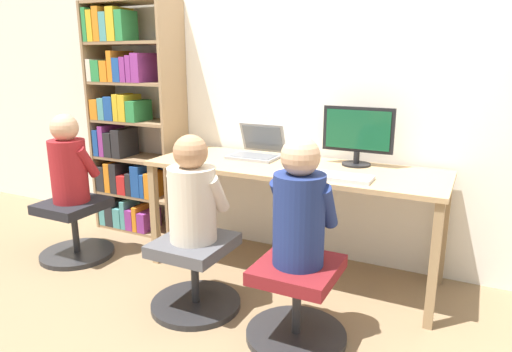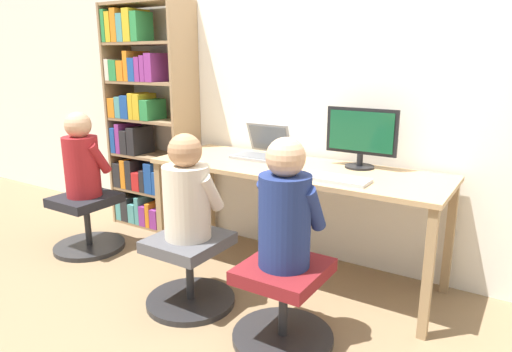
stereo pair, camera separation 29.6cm
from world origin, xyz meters
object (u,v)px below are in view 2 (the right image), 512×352
Objects in this scene: office_chair_left at (283,302)px; office_chair_right at (190,269)px; desktop_monitor at (361,137)px; keyboard at (335,179)px; laptop at (262,150)px; person_at_laptop at (187,192)px; office_chair_side at (87,221)px; bookshelf at (143,124)px; person_at_monitor at (285,209)px; person_near_shelf at (82,159)px.

office_chair_left is 0.66m from office_chair_right.
office_chair_right is (-0.71, -0.89, -0.75)m from desktop_monitor.
keyboard reaches higher than office_chair_right.
office_chair_left is at bearing -52.16° from laptop.
person_at_laptop reaches higher than keyboard.
office_chair_side is (-1.89, 0.24, 0.00)m from office_chair_left.
office_chair_left is 1.00× the size of office_chair_right.
bookshelf is (-1.90, 0.90, 0.69)m from office_chair_left.
office_chair_left is (0.66, -0.86, -0.59)m from laptop.
person_at_monitor is 0.35× the size of bookshelf.
person_at_monitor is 1.97m from office_chair_side.
office_chair_left is at bearing -90.00° from person_at_monitor.
person_near_shelf is at bearing -89.27° from bookshelf.
keyboard is 0.75× the size of office_chair_right.
person_at_laptop is (-0.70, -0.50, -0.07)m from keyboard.
desktop_monitor is 0.73m from laptop.
keyboard is at bearing 8.50° from person_near_shelf.
laptop is at bearing 127.98° from person_at_monitor.
office_chair_right is (0.00, -0.83, -0.59)m from laptop.
bookshelf is 2.95× the size of person_near_shelf.
office_chair_right is 1.34m from person_near_shelf.
office_chair_left is 0.84× the size of person_near_shelf.
person_at_laptop reaches higher than office_chair_side.
office_chair_left is (-0.04, -0.53, -0.56)m from keyboard.
bookshelf is (-1.94, 0.37, 0.13)m from keyboard.
laptop is 0.56× the size of person_at_laptop.
laptop is 0.86× the size of keyboard.
office_chair_right is at bearing -10.00° from person_near_shelf.
keyboard is at bearing -10.72° from bookshelf.
office_chair_left is 0.82m from person_at_laptop.
person_at_monitor is 1.03× the size of person_near_shelf.
office_chair_side is at bearing -160.63° from desktop_monitor.
laptop reaches higher than office_chair_left.
desktop_monitor reaches higher than office_chair_left.
office_chair_right is at bearing -89.93° from laptop.
person_at_monitor is at bearing -25.23° from bookshelf.
desktop_monitor is 2.18m from office_chair_side.
person_at_monitor reaches higher than laptop.
office_chair_side is (-1.93, -0.68, -0.75)m from desktop_monitor.
person_at_laptop is at bearing -9.62° from office_chair_side.
laptop is at bearing 26.61° from person_near_shelf.
keyboard is at bearing -91.05° from desktop_monitor.
laptop is 1.02m from office_chair_right.
desktop_monitor reaches higher than laptop.
laptop reaches higher than keyboard.
person_at_monitor reaches higher than office_chair_left.
desktop_monitor is 0.87× the size of office_chair_right.
person_at_monitor is at bearing -52.02° from laptop.
person_at_monitor is (-0.05, -0.91, -0.24)m from desktop_monitor.
person_at_laptop is at bearing -128.69° from desktop_monitor.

